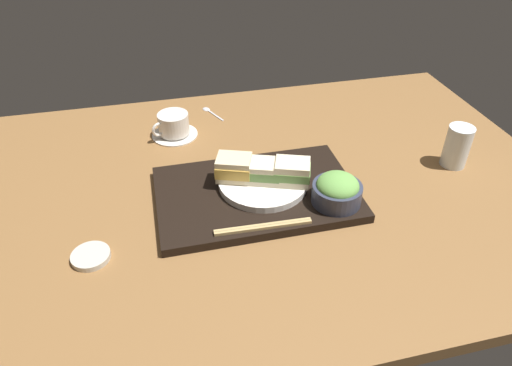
% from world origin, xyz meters
% --- Properties ---
extents(ground_plane, '(1.40, 1.00, 0.03)m').
position_xyz_m(ground_plane, '(0.00, 0.00, -0.01)').
color(ground_plane, brown).
extents(serving_tray, '(0.45, 0.29, 0.02)m').
position_xyz_m(serving_tray, '(-0.05, -0.05, 0.01)').
color(serving_tray, black).
rests_on(serving_tray, ground_plane).
extents(sandwich_plate, '(0.20, 0.20, 0.02)m').
position_xyz_m(sandwich_plate, '(-0.03, -0.03, 0.03)').
color(sandwich_plate, white).
rests_on(sandwich_plate, serving_tray).
extents(sandwich_near, '(0.10, 0.09, 0.05)m').
position_xyz_m(sandwich_near, '(-0.09, -0.01, 0.06)').
color(sandwich_near, beige).
rests_on(sandwich_near, sandwich_plate).
extents(sandwich_middle, '(0.09, 0.08, 0.05)m').
position_xyz_m(sandwich_middle, '(-0.03, -0.03, 0.06)').
color(sandwich_middle, beige).
rests_on(sandwich_middle, sandwich_plate).
extents(sandwich_far, '(0.10, 0.08, 0.05)m').
position_xyz_m(sandwich_far, '(0.03, -0.05, 0.06)').
color(sandwich_far, beige).
rests_on(sandwich_far, sandwich_plate).
extents(salad_bowl, '(0.11, 0.11, 0.07)m').
position_xyz_m(salad_bowl, '(0.11, -0.13, 0.05)').
color(salad_bowl, '#33384C').
rests_on(salad_bowl, serving_tray).
extents(chopsticks_pair, '(0.20, 0.02, 0.01)m').
position_xyz_m(chopsticks_pair, '(-0.06, -0.17, 0.02)').
color(chopsticks_pair, tan).
rests_on(chopsticks_pair, serving_tray).
extents(coffee_cup, '(0.13, 0.13, 0.07)m').
position_xyz_m(coffee_cup, '(-0.20, 0.27, 0.03)').
color(coffee_cup, silver).
rests_on(coffee_cup, ground_plane).
extents(drinking_glass, '(0.06, 0.06, 0.11)m').
position_xyz_m(drinking_glass, '(0.46, -0.03, 0.05)').
color(drinking_glass, silver).
rests_on(drinking_glass, ground_plane).
extents(small_sauce_dish, '(0.08, 0.08, 0.01)m').
position_xyz_m(small_sauce_dish, '(-0.41, -0.16, 0.01)').
color(small_sauce_dish, beige).
rests_on(small_sauce_dish, ground_plane).
extents(teaspoon, '(0.05, 0.10, 0.01)m').
position_xyz_m(teaspoon, '(-0.09, 0.39, 0.00)').
color(teaspoon, silver).
rests_on(teaspoon, ground_plane).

